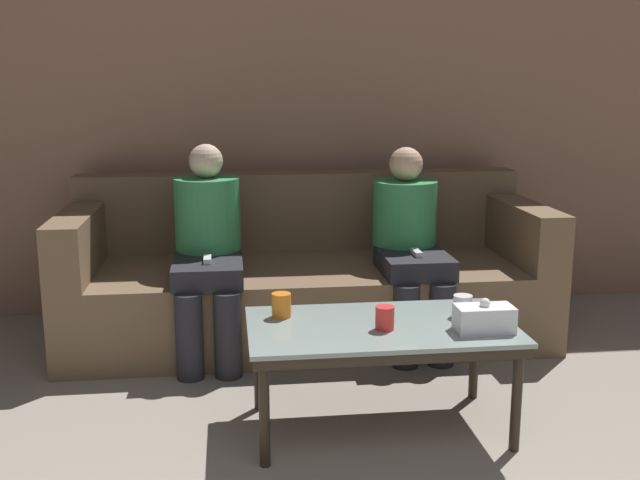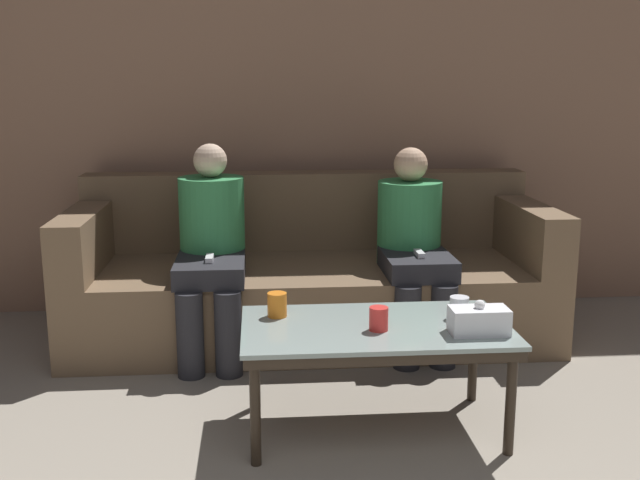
{
  "view_description": "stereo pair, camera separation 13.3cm",
  "coord_description": "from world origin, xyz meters",
  "px_view_note": "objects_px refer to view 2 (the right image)",
  "views": [
    {
      "loc": [
        -0.41,
        -0.71,
        1.39
      ],
      "look_at": [
        0.0,
        2.63,
        0.67
      ],
      "focal_mm": 42.0,
      "sensor_mm": 36.0,
      "label": 1
    },
    {
      "loc": [
        -0.28,
        -0.72,
        1.39
      ],
      "look_at": [
        0.0,
        2.63,
        0.67
      ],
      "focal_mm": 42.0,
      "sensor_mm": 36.0,
      "label": 2
    }
  ],
  "objects_px": {
    "couch": "(310,279)",
    "coffee_table": "(375,335)",
    "cup_far_center": "(459,308)",
    "seated_person_mid_left": "(413,242)",
    "cup_near_left": "(379,319)",
    "cup_near_right": "(277,305)",
    "seated_person_left_end": "(211,243)",
    "tissue_box": "(479,320)"
  },
  "relations": [
    {
      "from": "couch",
      "to": "coffee_table",
      "type": "xyz_separation_m",
      "value": [
        0.17,
        -1.21,
        0.09
      ]
    },
    {
      "from": "cup_far_center",
      "to": "seated_person_mid_left",
      "type": "xyz_separation_m",
      "value": [
        0.0,
        0.93,
        0.07
      ]
    },
    {
      "from": "cup_near_left",
      "to": "seated_person_mid_left",
      "type": "height_order",
      "value": "seated_person_mid_left"
    },
    {
      "from": "cup_near_right",
      "to": "seated_person_left_end",
      "type": "bearing_deg",
      "value": 110.37
    },
    {
      "from": "couch",
      "to": "seated_person_mid_left",
      "type": "xyz_separation_m",
      "value": [
        0.52,
        -0.23,
        0.25
      ]
    },
    {
      "from": "couch",
      "to": "cup_near_right",
      "type": "xyz_separation_m",
      "value": [
        -0.21,
        -1.07,
        0.19
      ]
    },
    {
      "from": "couch",
      "to": "cup_far_center",
      "type": "distance_m",
      "value": 1.28
    },
    {
      "from": "cup_near_right",
      "to": "tissue_box",
      "type": "bearing_deg",
      "value": -19.68
    },
    {
      "from": "cup_near_right",
      "to": "seated_person_left_end",
      "type": "distance_m",
      "value": 0.9
    },
    {
      "from": "cup_far_center",
      "to": "tissue_box",
      "type": "xyz_separation_m",
      "value": [
        0.03,
        -0.19,
        0.01
      ]
    },
    {
      "from": "coffee_table",
      "to": "cup_near_right",
      "type": "bearing_deg",
      "value": 159.92
    },
    {
      "from": "cup_far_center",
      "to": "seated_person_left_end",
      "type": "distance_m",
      "value": 1.4
    },
    {
      "from": "cup_near_left",
      "to": "tissue_box",
      "type": "bearing_deg",
      "value": -10.2
    },
    {
      "from": "tissue_box",
      "to": "seated_person_left_end",
      "type": "relative_size",
      "value": 0.21
    },
    {
      "from": "cup_near_right",
      "to": "couch",
      "type": "bearing_deg",
      "value": 78.81
    },
    {
      "from": "cup_far_center",
      "to": "seated_person_left_end",
      "type": "height_order",
      "value": "seated_person_left_end"
    },
    {
      "from": "coffee_table",
      "to": "seated_person_left_end",
      "type": "distance_m",
      "value": 1.21
    },
    {
      "from": "couch",
      "to": "cup_near_left",
      "type": "height_order",
      "value": "couch"
    },
    {
      "from": "couch",
      "to": "seated_person_left_end",
      "type": "relative_size",
      "value": 2.39
    },
    {
      "from": "coffee_table",
      "to": "couch",
      "type": "bearing_deg",
      "value": 98.04
    },
    {
      "from": "cup_near_left",
      "to": "couch",
      "type": "bearing_deg",
      "value": 97.73
    },
    {
      "from": "cup_near_left",
      "to": "cup_far_center",
      "type": "height_order",
      "value": "cup_near_left"
    },
    {
      "from": "couch",
      "to": "coffee_table",
      "type": "bearing_deg",
      "value": -81.96
    },
    {
      "from": "coffee_table",
      "to": "seated_person_mid_left",
      "type": "relative_size",
      "value": 1.01
    },
    {
      "from": "coffee_table",
      "to": "tissue_box",
      "type": "relative_size",
      "value": 4.78
    },
    {
      "from": "cup_near_right",
      "to": "seated_person_left_end",
      "type": "height_order",
      "value": "seated_person_left_end"
    },
    {
      "from": "cup_near_right",
      "to": "seated_person_mid_left",
      "type": "distance_m",
      "value": 1.12
    },
    {
      "from": "cup_far_center",
      "to": "tissue_box",
      "type": "distance_m",
      "value": 0.19
    },
    {
      "from": "cup_near_right",
      "to": "cup_far_center",
      "type": "distance_m",
      "value": 0.74
    },
    {
      "from": "couch",
      "to": "seated_person_left_end",
      "type": "bearing_deg",
      "value": -156.19
    },
    {
      "from": "cup_near_right",
      "to": "tissue_box",
      "type": "relative_size",
      "value": 0.45
    },
    {
      "from": "seated_person_left_end",
      "to": "cup_near_left",
      "type": "bearing_deg",
      "value": -56.28
    },
    {
      "from": "seated_person_left_end",
      "to": "cup_near_right",
      "type": "bearing_deg",
      "value": -69.63
    },
    {
      "from": "tissue_box",
      "to": "seated_person_left_end",
      "type": "xyz_separation_m",
      "value": [
        -1.07,
        1.11,
        0.08
      ]
    },
    {
      "from": "tissue_box",
      "to": "seated_person_mid_left",
      "type": "xyz_separation_m",
      "value": [
        -0.02,
        1.11,
        0.06
      ]
    },
    {
      "from": "seated_person_mid_left",
      "to": "tissue_box",
      "type": "bearing_deg",
      "value": -88.78
    },
    {
      "from": "cup_far_center",
      "to": "seated_person_left_end",
      "type": "xyz_separation_m",
      "value": [
        -1.04,
        0.92,
        0.08
      ]
    },
    {
      "from": "cup_near_right",
      "to": "seated_person_mid_left",
      "type": "height_order",
      "value": "seated_person_mid_left"
    },
    {
      "from": "cup_near_left",
      "to": "cup_near_right",
      "type": "xyz_separation_m",
      "value": [
        -0.38,
        0.2,
        0.0
      ]
    },
    {
      "from": "couch",
      "to": "cup_near_left",
      "type": "distance_m",
      "value": 1.3
    },
    {
      "from": "seated_person_left_end",
      "to": "seated_person_mid_left",
      "type": "height_order",
      "value": "seated_person_left_end"
    },
    {
      "from": "couch",
      "to": "cup_near_left",
      "type": "xyz_separation_m",
      "value": [
        0.17,
        -1.27,
        0.18
      ]
    }
  ]
}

